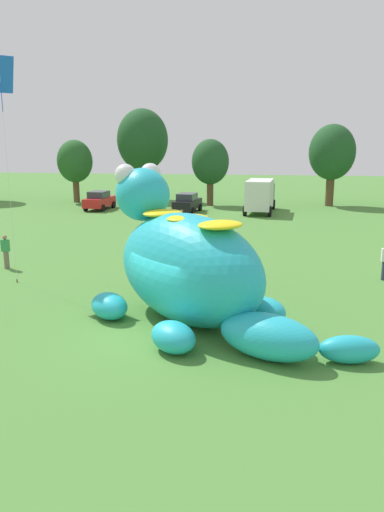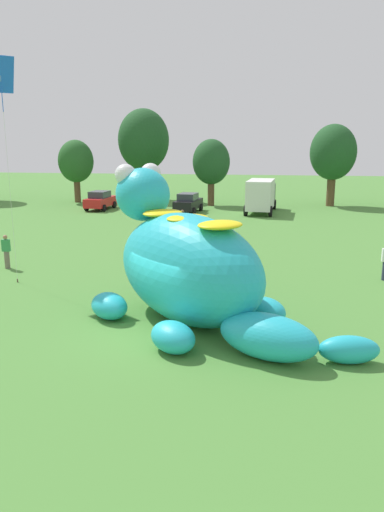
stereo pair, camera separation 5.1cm
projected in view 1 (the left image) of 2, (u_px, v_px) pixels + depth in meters
name	position (u px, v px, depth m)	size (l,w,h in m)	color
ground_plane	(146.00, 334.00, 16.46)	(160.00, 160.00, 0.00)	#4C8438
giant_inflatable_creature	(189.00, 267.00, 17.24)	(9.89, 7.94, 5.43)	#23B2C6
car_red	(99.00, 200.00, 46.07)	(2.19, 4.22, 1.72)	red
car_white	(140.00, 201.00, 45.40)	(2.06, 4.16, 1.72)	white
car_black	(187.00, 203.00, 44.24)	(2.32, 4.28, 1.72)	black
box_truck	(260.00, 195.00, 43.97)	(2.85, 6.56, 2.95)	#333842
tree_left	(75.00, 162.00, 50.78)	(3.61, 3.61, 6.40)	brown
tree_mid_left	(143.00, 141.00, 52.51)	(5.42, 5.42, 9.62)	brown
tree_centre_left	(210.00, 162.00, 48.15)	(3.64, 3.64, 6.47)	brown
tree_centre	(332.00, 153.00, 47.69)	(4.44, 4.44, 7.87)	brown
spectator_near_inflatable	(182.00, 222.00, 33.69)	(0.38, 0.26, 1.71)	#2D334C
spectator_by_cars	(217.00, 255.00, 24.10)	(0.38, 0.26, 1.71)	#726656
spectator_wandering	(6.00, 252.00, 24.70)	(0.38, 0.26, 1.71)	#726656
tethered_flying_kite	(0.00, 78.00, 20.42)	(1.13, 1.13, 9.68)	brown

